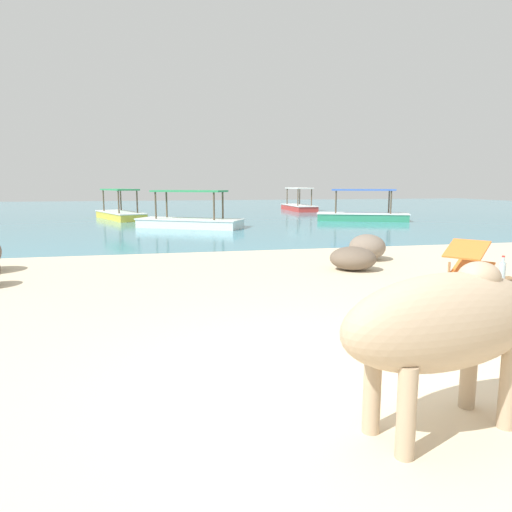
{
  "coord_description": "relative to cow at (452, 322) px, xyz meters",
  "views": [
    {
      "loc": [
        -1.22,
        -3.14,
        1.53
      ],
      "look_at": [
        0.13,
        3.0,
        0.55
      ],
      "focal_mm": 32.79,
      "sensor_mm": 36.0,
      "label": 1
    }
  ],
  "objects": [
    {
      "name": "bottle",
      "position": [
        1.95,
        1.9,
        -0.13
      ],
      "size": [
        0.07,
        0.07,
        0.3
      ],
      "color": "#A3C6D1",
      "rests_on": "low_bench_table"
    },
    {
      "name": "sand_beach",
      "position": [
        -0.49,
        0.78,
        -0.7
      ],
      "size": [
        18.0,
        14.0,
        0.04
      ],
      "primitive_type": "cube",
      "color": "beige",
      "rests_on": "ground"
    },
    {
      "name": "shore_rock_flat",
      "position": [
        2.39,
        6.05,
        -0.42
      ],
      "size": [
        0.82,
        0.87,
        0.5
      ],
      "primitive_type": "ellipsoid",
      "rotation": [
        0.0,
        0.0,
        1.4
      ],
      "color": "gray",
      "rests_on": "sand_beach"
    },
    {
      "name": "boat_red",
      "position": [
        6.39,
        23.08,
        -0.43
      ],
      "size": [
        1.18,
        3.68,
        1.29
      ],
      "rotation": [
        0.0,
        0.0,
        4.7
      ],
      "color": "#C63833",
      "rests_on": "water_surface"
    },
    {
      "name": "boat_yellow",
      "position": [
        -3.07,
        18.48,
        -0.43
      ],
      "size": [
        2.39,
        3.84,
        1.29
      ],
      "rotation": [
        0.0,
        0.0,
        1.94
      ],
      "color": "gold",
      "rests_on": "water_surface"
    },
    {
      "name": "cow",
      "position": [
        0.0,
        0.0,
        0.0
      ],
      "size": [
        1.84,
        0.81,
        1.02
      ],
      "rotation": [
        0.0,
        0.0,
        0.2
      ],
      "color": "tan",
      "rests_on": "sand_beach"
    },
    {
      "name": "shore_rock_medium",
      "position": [
        1.65,
        5.06,
        -0.47
      ],
      "size": [
        1.02,
        0.97,
        0.41
      ],
      "primitive_type": "ellipsoid",
      "rotation": [
        0.0,
        0.0,
        2.66
      ],
      "color": "#6B5B4C",
      "rests_on": "sand_beach"
    },
    {
      "name": "deck_chair_far",
      "position": [
        2.75,
        3.48,
        -0.29
      ],
      "size": [
        0.93,
        0.88,
        0.68
      ],
      "rotation": [
        0.0,
        0.0,
        0.62
      ],
      "color": "olive",
      "rests_on": "sand_beach"
    },
    {
      "name": "boat_green",
      "position": [
        6.7,
        15.46,
        -0.43
      ],
      "size": [
        3.83,
        2.47,
        1.29
      ],
      "rotation": [
        0.0,
        0.0,
        2.75
      ],
      "color": "#338E66",
      "rests_on": "water_surface"
    },
    {
      "name": "water_surface",
      "position": [
        -0.49,
        22.78,
        -0.72
      ],
      "size": [
        60.0,
        36.0,
        0.03
      ],
      "primitive_type": "cube",
      "color": "teal",
      "rests_on": "ground"
    },
    {
      "name": "low_bench_table",
      "position": [
        1.95,
        1.94,
        -0.32
      ],
      "size": [
        0.8,
        0.52,
        0.42
      ],
      "rotation": [
        0.0,
        0.0,
        0.11
      ],
      "color": "olive",
      "rests_on": "sand_beach"
    },
    {
      "name": "boat_white",
      "position": [
        -0.48,
        13.83,
        -0.43
      ],
      "size": [
        3.75,
        2.85,
        1.29
      ],
      "rotation": [
        0.0,
        0.0,
        5.75
      ],
      "color": "white",
      "rests_on": "water_surface"
    }
  ]
}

